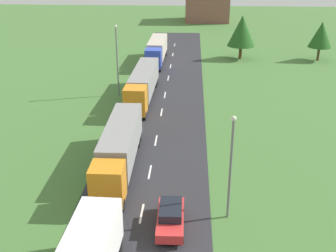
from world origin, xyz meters
TOP-DOWN VIEW (x-y plane):
  - road at (0.00, 24.50)m, footprint 10.00×140.00m
  - lane_marking_centre at (0.00, 22.14)m, footprint 0.16×123.08m
  - truck_second at (-2.61, 32.75)m, footprint 2.65×13.43m
  - truck_third at (-2.65, 50.79)m, footprint 2.78×14.71m
  - truck_fourth at (-2.41, 69.08)m, footprint 2.69×12.68m
  - car_third at (2.17, 24.82)m, footprint 1.89×4.51m
  - lamppost_second at (6.18, 26.31)m, footprint 0.36×0.36m
  - lamppost_third at (-6.00, 52.35)m, footprint 0.36×0.36m
  - tree_oak at (11.63, 72.31)m, footprint 4.63×4.63m
  - tree_birch at (24.63, 71.96)m, footprint 3.83×3.83m
  - distant_building at (6.98, 111.44)m, footprint 10.82×9.73m

SIDE VIEW (x-z plane):
  - road at x=0.00m, z-range 0.00..0.06m
  - lane_marking_centre at x=0.00m, z-range 0.06..0.07m
  - car_third at x=2.17m, z-range 0.08..1.68m
  - truck_fourth at x=-2.41m, z-range 0.34..3.91m
  - truck_third at x=-2.65m, z-range 0.36..3.90m
  - truck_second at x=-2.61m, z-range 0.34..4.02m
  - tree_birch at x=24.63m, z-range 1.10..7.55m
  - lamppost_second at x=6.18m, z-range 0.47..8.30m
  - tree_oak at x=11.63m, z-range 1.09..8.40m
  - distant_building at x=6.98m, z-range 0.00..9.51m
  - lamppost_third at x=-6.00m, z-range 0.48..9.50m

